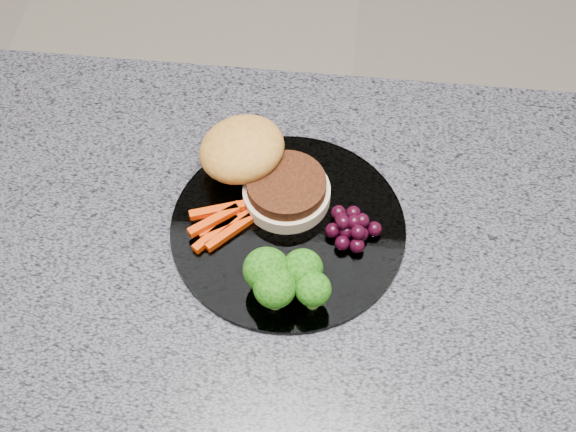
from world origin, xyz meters
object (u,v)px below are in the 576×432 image
object	(u,v)px
island_cabinet	(326,432)
plate	(288,228)
grape_bunch	(352,227)
burger	(258,166)

from	to	relation	value
island_cabinet	plate	size ratio (longest dim) A/B	4.62
plate	grape_bunch	bearing A→B (deg)	-1.61
island_cabinet	grape_bunch	bearing A→B (deg)	84.72
grape_bunch	island_cabinet	bearing A→B (deg)	-95.28
plate	burger	distance (m)	0.08
island_cabinet	grape_bunch	xyz separation A→B (m)	(0.01, 0.06, 0.49)
plate	burger	size ratio (longest dim) A/B	1.41
island_cabinet	grape_bunch	size ratio (longest dim) A/B	19.55
grape_bunch	plate	bearing A→B (deg)	178.39
plate	grape_bunch	size ratio (longest dim) A/B	4.24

